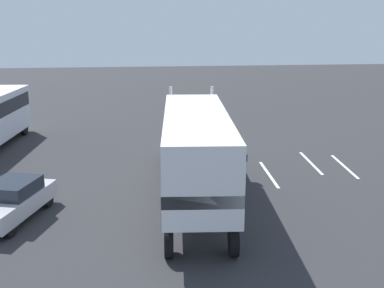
{
  "coord_description": "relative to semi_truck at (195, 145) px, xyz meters",
  "views": [
    {
      "loc": [
        -26.81,
        3.44,
        7.74
      ],
      "look_at": [
        -3.29,
        0.5,
        1.6
      ],
      "focal_mm": 43.78,
      "sensor_mm": 36.0,
      "label": 1
    }
  ],
  "objects": [
    {
      "name": "lane_stripe_near",
      "position": [
        3.07,
        -4.35,
        -2.52
      ],
      "size": [
        4.4,
        0.44,
        0.01
      ],
      "primitive_type": "cube",
      "rotation": [
        0.0,
        0.0,
        -0.06
      ],
      "color": "silver",
      "rests_on": "ground_plane"
    },
    {
      "name": "lane_stripe_mid",
      "position": [
        4.79,
        -7.31,
        -2.52
      ],
      "size": [
        4.4,
        0.52,
        0.01
      ],
      "primitive_type": "cube",
      "rotation": [
        0.0,
        0.0,
        -0.08
      ],
      "color": "silver",
      "rests_on": "ground_plane"
    },
    {
      "name": "parked_car",
      "position": [
        -1.28,
        7.62,
        -1.72
      ],
      "size": [
        4.74,
        3.02,
        1.57
      ],
      "color": "#B7B7BC",
      "rests_on": "ground_plane"
    },
    {
      "name": "lane_stripe_far",
      "position": [
        3.91,
        -8.92,
        -2.52
      ],
      "size": [
        4.39,
        0.62,
        0.01
      ],
      "primitive_type": "cube",
      "rotation": [
        0.0,
        0.0,
        -0.1
      ],
      "color": "silver",
      "rests_on": "ground_plane"
    },
    {
      "name": "ground_plane",
      "position": [
        7.05,
        -0.85,
        -2.52
      ],
      "size": [
        120.0,
        120.0,
        0.0
      ],
      "primitive_type": "plane",
      "color": "#2D2D30"
    },
    {
      "name": "person_bystander",
      "position": [
        2.44,
        -2.71,
        -1.63
      ],
      "size": [
        0.35,
        0.47,
        1.63
      ],
      "color": "black",
      "rests_on": "ground_plane"
    },
    {
      "name": "semi_truck",
      "position": [
        0.0,
        0.0,
        0.0
      ],
      "size": [
        14.34,
        3.84,
        4.5
      ],
      "color": "white",
      "rests_on": "ground_plane"
    }
  ]
}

